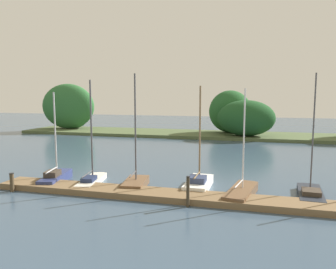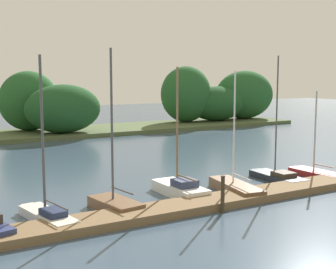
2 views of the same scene
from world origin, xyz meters
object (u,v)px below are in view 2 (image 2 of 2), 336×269
Objects in this scene: sailboat_6 at (315,172)px; mooring_piling_1 at (223,194)px; sailboat_4 at (234,187)px; sailboat_1 at (47,213)px; sailboat_2 at (114,202)px; sailboat_5 at (277,176)px; sailboat_3 at (179,187)px.

sailboat_6 is 3.08× the size of mooring_piling_1.
sailboat_4 reaches higher than sailboat_6.
sailboat_1 is at bearing 89.37° from sailboat_6.
sailboat_2 is 4.33× the size of mooring_piling_1.
sailboat_5 is 2.67m from sailboat_6.
sailboat_5 is at bearing -91.15° from sailboat_3.
mooring_piling_1 is (6.76, -2.60, 0.44)m from sailboat_1.
sailboat_3 is 6.28m from sailboat_5.
sailboat_3 is at bearing 84.86° from sailboat_6.
mooring_piling_1 is (3.82, -2.68, 0.44)m from sailboat_2.
sailboat_1 is 1.10× the size of sailboat_4.
sailboat_1 is 0.96× the size of sailboat_5.
sailboat_2 is at bearing 97.11° from sailboat_5.
sailboat_2 is 10.09m from sailboat_5.
sailboat_1 is 2.94m from sailboat_2.
sailboat_3 is 2.81m from sailboat_4.
sailboat_3 is at bearing 92.04° from sailboat_5.
sailboat_1 is 0.95× the size of sailboat_2.
sailboat_2 is 1.12× the size of sailboat_3.
sailboat_3 reaches higher than sailboat_4.
sailboat_5 is (13.01, 0.66, -0.08)m from sailboat_1.
sailboat_2 is at bearing 89.34° from sailboat_6.
mooring_piling_1 is (-2.58, -2.43, 0.50)m from sailboat_4.
sailboat_4 is 3.76× the size of mooring_piling_1.
sailboat_1 is 1.06× the size of sailboat_3.
sailboat_6 is (2.65, -0.32, -0.04)m from sailboat_5.
sailboat_2 reaches higher than sailboat_3.
sailboat_2 is 3.87m from sailboat_3.
sailboat_2 is 1.01× the size of sailboat_5.
sailboat_5 is (10.07, 0.59, -0.07)m from sailboat_2.
sailboat_1 is 13.02m from sailboat_5.
sailboat_5 is 7.07m from mooring_piling_1.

